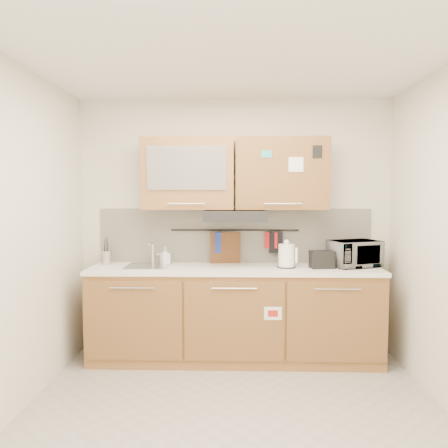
{
  "coord_description": "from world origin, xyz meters",
  "views": [
    {
      "loc": [
        0.01,
        -3.02,
        1.63
      ],
      "look_at": [
        -0.1,
        1.05,
        1.35
      ],
      "focal_mm": 35.0,
      "sensor_mm": 36.0,
      "label": 1
    }
  ],
  "objects": [
    {
      "name": "sink",
      "position": [
        -0.85,
        1.21,
        0.92
      ],
      "size": [
        0.42,
        0.4,
        0.26
      ],
      "color": "silver",
      "rests_on": "countertop"
    },
    {
      "name": "oven_mitt",
      "position": [
        -0.14,
        1.44,
        1.13
      ],
      "size": [
        0.13,
        0.06,
        0.22
      ],
      "primitive_type": "cube",
      "rotation": [
        0.0,
        0.0,
        0.2
      ],
      "color": "#213499",
      "rests_on": "utensil_rail"
    },
    {
      "name": "ceiling",
      "position": [
        0.0,
        0.0,
        2.6
      ],
      "size": [
        3.2,
        3.2,
        0.0
      ],
      "primitive_type": "plane",
      "rotation": [
        3.14,
        0.0,
        0.0
      ],
      "color": "white",
      "rests_on": "wall_back"
    },
    {
      "name": "backsplash",
      "position": [
        0.0,
        1.49,
        1.2
      ],
      "size": [
        2.8,
        0.02,
        0.56
      ],
      "primitive_type": "cube",
      "color": "silver",
      "rests_on": "countertop"
    },
    {
      "name": "dark_pouch",
      "position": [
        0.42,
        1.44,
        1.13
      ],
      "size": [
        0.14,
        0.06,
        0.21
      ],
      "primitive_type": "cube",
      "rotation": [
        0.0,
        0.0,
        0.13
      ],
      "color": "black",
      "rests_on": "utensil_rail"
    },
    {
      "name": "kettle",
      "position": [
        0.5,
        1.18,
        1.03
      ],
      "size": [
        0.2,
        0.19,
        0.27
      ],
      "rotation": [
        0.0,
        0.0,
        -0.27
      ],
      "color": "white",
      "rests_on": "countertop"
    },
    {
      "name": "base_cabinet",
      "position": [
        0.0,
        1.19,
        0.41
      ],
      "size": [
        2.8,
        0.64,
        0.88
      ],
      "color": "#AE703D",
      "rests_on": "floor"
    },
    {
      "name": "wall_back",
      "position": [
        0.0,
        1.5,
        1.3
      ],
      "size": [
        3.2,
        0.0,
        3.2
      ],
      "primitive_type": "plane",
      "rotation": [
        1.57,
        0.0,
        0.0
      ],
      "color": "silver",
      "rests_on": "ground"
    },
    {
      "name": "pot_holder",
      "position": [
        0.38,
        1.44,
        1.16
      ],
      "size": [
        0.13,
        0.06,
        0.16
      ],
      "primitive_type": "cube",
      "rotation": [
        0.0,
        0.0,
        -0.31
      ],
      "color": "red",
      "rests_on": "utensil_rail"
    },
    {
      "name": "countertop",
      "position": [
        0.0,
        1.19,
        0.9
      ],
      "size": [
        2.82,
        0.62,
        0.04
      ],
      "primitive_type": "cube",
      "color": "white",
      "rests_on": "base_cabinet"
    },
    {
      "name": "floor",
      "position": [
        0.0,
        0.0,
        0.0
      ],
      "size": [
        3.2,
        3.2,
        0.0
      ],
      "primitive_type": "plane",
      "color": "#9E9993",
      "rests_on": "ground"
    },
    {
      "name": "wall_left",
      "position": [
        -1.6,
        0.0,
        1.3
      ],
      "size": [
        0.0,
        3.0,
        3.0
      ],
      "primitive_type": "plane",
      "rotation": [
        1.57,
        0.0,
        1.57
      ],
      "color": "silver",
      "rests_on": "ground"
    },
    {
      "name": "utensil_crock",
      "position": [
        -1.3,
        1.33,
        0.99
      ],
      "size": [
        0.14,
        0.14,
        0.28
      ],
      "rotation": [
        0.0,
        0.0,
        0.31
      ],
      "color": "#AEAFB3",
      "rests_on": "countertop"
    },
    {
      "name": "toaster",
      "position": [
        0.84,
        1.15,
        1.01
      ],
      "size": [
        0.24,
        0.16,
        0.17
      ],
      "rotation": [
        0.0,
        0.0,
        0.14
      ],
      "color": "black",
      "rests_on": "countertop"
    },
    {
      "name": "utensil_rail",
      "position": [
        0.0,
        1.45,
        1.26
      ],
      "size": [
        1.3,
        0.02,
        0.02
      ],
      "primitive_type": "cylinder",
      "rotation": [
        0.0,
        1.57,
        0.0
      ],
      "color": "black",
      "rests_on": "backsplash"
    },
    {
      "name": "cutting_board",
      "position": [
        -0.1,
        1.44,
        1.05
      ],
      "size": [
        0.31,
        0.05,
        0.38
      ],
      "primitive_type": "cube",
      "rotation": [
        0.0,
        0.0,
        0.1
      ],
      "color": "brown",
      "rests_on": "utensil_rail"
    },
    {
      "name": "range_hood",
      "position": [
        0.0,
        1.25,
        1.42
      ],
      "size": [
        0.6,
        0.46,
        0.1
      ],
      "primitive_type": "cube",
      "color": "black",
      "rests_on": "upper_cabinets"
    },
    {
      "name": "soap_bottle",
      "position": [
        -0.7,
        1.32,
        1.01
      ],
      "size": [
        0.11,
        0.11,
        0.18
      ],
      "primitive_type": "imported",
      "rotation": [
        0.0,
        0.0,
        0.55
      ],
      "color": "#999999",
      "rests_on": "countertop"
    },
    {
      "name": "microwave",
      "position": [
        1.18,
        1.25,
        1.05
      ],
      "size": [
        0.55,
        0.46,
        0.26
      ],
      "primitive_type": "imported",
      "rotation": [
        0.0,
        0.0,
        0.38
      ],
      "color": "#999999",
      "rests_on": "countertop"
    },
    {
      "name": "upper_cabinets",
      "position": [
        -0.0,
        1.32,
        1.83
      ],
      "size": [
        1.82,
        0.37,
        0.7
      ],
      "color": "#AE703D",
      "rests_on": "wall_back"
    }
  ]
}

